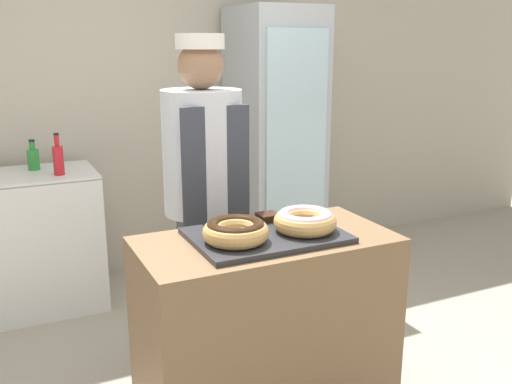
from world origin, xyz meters
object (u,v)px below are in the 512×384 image
at_px(brownie_back_left, 233,222).
at_px(baker_person, 204,199).
at_px(beverage_fridge, 275,142).
at_px(serving_tray, 266,235).
at_px(bottle_red, 58,159).
at_px(donut_chocolate_glaze, 236,230).
at_px(chest_freezer, 22,243).
at_px(brownie_back_right, 268,217).
at_px(donut_light_glaze, 305,220).
at_px(bottle_green, 33,158).

bearing_deg(brownie_back_left, baker_person, 84.69).
relative_size(baker_person, beverage_fridge, 0.89).
height_order(serving_tray, bottle_red, bottle_red).
xyz_separation_m(brownie_back_left, baker_person, (0.05, 0.49, -0.02)).
relative_size(donut_chocolate_glaze, chest_freezer, 0.28).
relative_size(serving_tray, bottle_red, 2.43).
distance_m(serving_tray, chest_freezer, 2.01).
bearing_deg(baker_person, brownie_back_right, -75.57).
bearing_deg(bottle_red, serving_tray, -67.98).
bearing_deg(donut_light_glaze, bottle_red, 116.11).
relative_size(brownie_back_right, baker_person, 0.05).
xyz_separation_m(beverage_fridge, bottle_red, (-1.58, -0.13, 0.03)).
bearing_deg(chest_freezer, brownie_back_right, -57.94).
xyz_separation_m(brownie_back_right, bottle_green, (-0.86, 1.68, 0.04)).
bearing_deg(bottle_green, baker_person, -58.02).
distance_m(donut_light_glaze, bottle_red, 1.84).
xyz_separation_m(donut_chocolate_glaze, beverage_fridge, (1.09, 1.78, 0.01)).
xyz_separation_m(donut_chocolate_glaze, brownie_back_left, (0.08, 0.21, -0.03)).
distance_m(brownie_back_left, baker_person, 0.50).
distance_m(brownie_back_right, bottle_green, 1.89).
xyz_separation_m(baker_person, beverage_fridge, (0.97, 1.08, 0.06)).
height_order(donut_chocolate_glaze, beverage_fridge, beverage_fridge).
relative_size(serving_tray, baker_person, 0.36).
xyz_separation_m(serving_tray, donut_chocolate_glaze, (-0.16, -0.05, 0.06)).
distance_m(brownie_back_left, beverage_fridge, 1.88).
bearing_deg(bottle_red, bottle_green, 119.76).
distance_m(donut_chocolate_glaze, brownie_back_left, 0.22).
bearing_deg(brownie_back_left, donut_chocolate_glaze, -110.19).
xyz_separation_m(brownie_back_left, bottle_green, (-0.69, 1.68, 0.04)).
relative_size(donut_chocolate_glaze, beverage_fridge, 0.14).
height_order(serving_tray, donut_light_glaze, donut_light_glaze).
bearing_deg(beverage_fridge, donut_chocolate_glaze, -121.50).
height_order(serving_tray, brownie_back_left, brownie_back_left).
bearing_deg(donut_chocolate_glaze, bottle_green, 108.15).
bearing_deg(serving_tray, bottle_red, 112.02).
distance_m(serving_tray, bottle_green, 1.99).
distance_m(brownie_back_left, bottle_green, 1.81).
xyz_separation_m(serving_tray, donut_light_glaze, (0.16, -0.05, 0.06)).
height_order(donut_light_glaze, brownie_back_right, donut_light_glaze).
bearing_deg(beverage_fridge, bottle_green, 176.65).
xyz_separation_m(donut_light_glaze, baker_person, (-0.20, 0.70, -0.06)).
distance_m(brownie_back_right, bottle_red, 1.63).
xyz_separation_m(donut_light_glaze, bottle_red, (-0.81, 1.65, 0.04)).
bearing_deg(donut_chocolate_glaze, beverage_fridge, 58.50).
xyz_separation_m(donut_chocolate_glaze, baker_person, (0.12, 0.70, -0.06)).
distance_m(serving_tray, donut_light_glaze, 0.18).
bearing_deg(chest_freezer, donut_light_glaze, -59.18).
bearing_deg(bottle_green, brownie_back_right, -62.70).
distance_m(donut_chocolate_glaze, donut_light_glaze, 0.32).
bearing_deg(donut_chocolate_glaze, serving_tray, 17.10).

